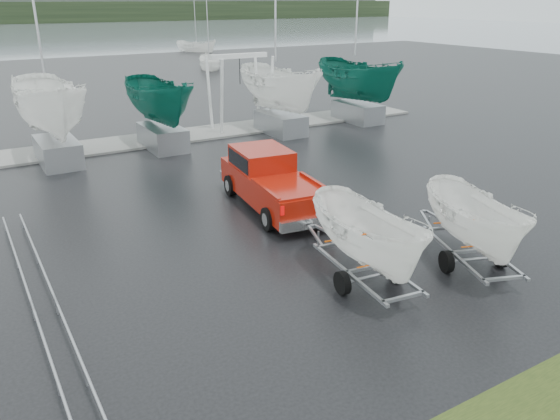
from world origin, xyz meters
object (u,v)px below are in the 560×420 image
object	(u,v)px
trailer_parked	(482,174)
pickup_truck	(269,178)
trailer_hitched	(371,185)
boat_hoist	(240,81)

from	to	relation	value
trailer_parked	pickup_truck	bearing A→B (deg)	128.80
trailer_hitched	pickup_truck	bearing A→B (deg)	90.00
trailer_parked	boat_hoist	xyz separation A→B (m)	(2.32, 18.28, 0.03)
pickup_truck	trailer_hitched	distance (m)	6.57
trailer_hitched	boat_hoist	distance (m)	18.41
pickup_truck	trailer_parked	bearing A→B (deg)	-64.49
trailer_hitched	trailer_parked	bearing A→B (deg)	-5.37
trailer_parked	boat_hoist	world-z (taller)	trailer_parked
pickup_truck	boat_hoist	bearing A→B (deg)	74.58
pickup_truck	trailer_hitched	bearing A→B (deg)	-90.00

